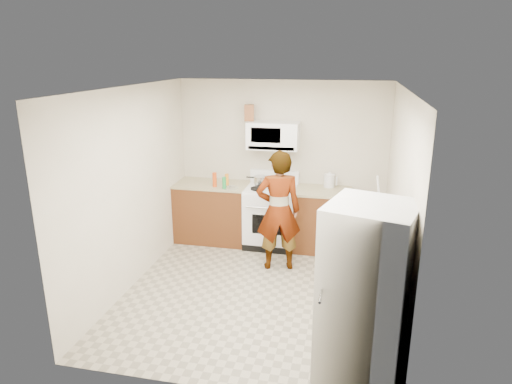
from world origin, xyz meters
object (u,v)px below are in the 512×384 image
(saucepan, at_px, (260,180))
(microwave, at_px, (273,135))
(gas_range, at_px, (271,215))
(fridge, at_px, (366,298))
(kettle, at_px, (329,181))
(person, at_px, (278,211))

(saucepan, bearing_deg, microwave, 11.14)
(gas_range, distance_m, microwave, 1.22)
(microwave, relative_size, saucepan, 3.75)
(fridge, bearing_deg, microwave, 130.55)
(kettle, bearing_deg, microwave, 177.77)
(person, height_order, kettle, person)
(gas_range, bearing_deg, fridge, -64.84)
(gas_range, height_order, saucepan, gas_range)
(gas_range, bearing_deg, kettle, 12.89)
(person, xyz_separation_m, fridge, (1.12, -2.15, 0.02))
(microwave, xyz_separation_m, saucepan, (-0.19, -0.04, -0.69))
(microwave, relative_size, kettle, 3.93)
(gas_range, height_order, person, person)
(microwave, height_order, kettle, microwave)
(fridge, bearing_deg, kettle, 115.69)
(kettle, height_order, saucepan, kettle)
(gas_range, relative_size, person, 0.68)
(gas_range, relative_size, saucepan, 5.58)
(microwave, xyz_separation_m, kettle, (0.85, 0.07, -0.67))
(person, relative_size, kettle, 8.61)
(microwave, distance_m, person, 1.26)
(gas_range, xyz_separation_m, fridge, (1.36, -2.90, 0.36))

